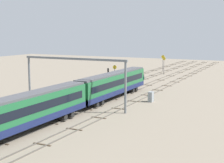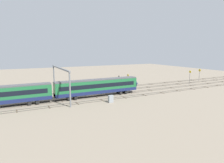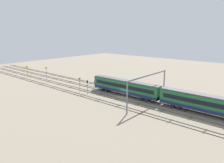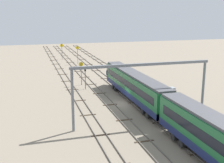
# 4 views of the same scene
# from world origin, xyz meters

# --- Properties ---
(ground_plane) EXTENTS (196.47, 196.47, 0.00)m
(ground_plane) POSITION_xyz_m (0.00, 0.00, 0.00)
(ground_plane) COLOR gray
(track_near_foreground) EXTENTS (180.47, 2.40, 0.16)m
(track_near_foreground) POSITION_xyz_m (-0.00, -6.74, 0.07)
(track_near_foreground) COLOR #59544C
(track_near_foreground) RESTS_ON ground
(track_with_train) EXTENTS (180.47, 2.40, 0.16)m
(track_with_train) POSITION_xyz_m (0.00, -2.25, 0.07)
(track_with_train) COLOR #59544C
(track_with_train) RESTS_ON ground
(track_middle) EXTENTS (180.47, 2.40, 0.16)m
(track_middle) POSITION_xyz_m (0.00, 2.25, 0.07)
(track_middle) COLOR #59544C
(track_middle) RESTS_ON ground
(track_second_far) EXTENTS (180.47, 2.40, 0.16)m
(track_second_far) POSITION_xyz_m (0.00, 6.74, 0.07)
(track_second_far) COLOR #59544C
(track_second_far) RESTS_ON ground
(overhead_gantry) EXTENTS (0.40, 19.37, 8.37)m
(overhead_gantry) POSITION_xyz_m (-8.96, 0.34, 6.38)
(overhead_gantry) COLOR slate
(overhead_gantry) RESTS_ON ground
(speed_sign_near_foreground) EXTENTS (0.14, 1.08, 5.07)m
(speed_sign_near_foreground) POSITION_xyz_m (49.93, 3.91, 3.42)
(speed_sign_near_foreground) COLOR #4C4C51
(speed_sign_near_foreground) RESTS_ON ground
(speed_sign_far_trackside) EXTENTS (0.14, 0.95, 4.88)m
(speed_sign_far_trackside) POSITION_xyz_m (14.65, 4.24, 3.21)
(speed_sign_far_trackside) COLOR #4C4C51
(speed_sign_far_trackside) RESTS_ON ground
(speed_sign_distant_end) EXTENTS (0.14, 0.95, 5.23)m
(speed_sign_distant_end) POSITION_xyz_m (40.29, 0.49, 3.42)
(speed_sign_distant_end) COLOR #4C4C51
(speed_sign_distant_end) RESTS_ON ground
(signal_light_trackside_approach) EXTENTS (0.31, 0.32, 4.53)m
(signal_light_trackside_approach) POSITION_xyz_m (11.05, 4.12, 2.97)
(signal_light_trackside_approach) COLOR #4C4C51
(signal_light_trackside_approach) RESTS_ON ground
(relay_cabinet) EXTENTS (1.19, 0.78, 1.84)m
(relay_cabinet) POSITION_xyz_m (1.08, -9.63, 0.92)
(relay_cabinet) COLOR gray
(relay_cabinet) RESTS_ON ground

